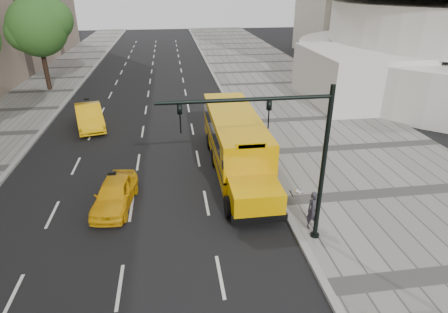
{
  "coord_description": "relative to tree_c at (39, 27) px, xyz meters",
  "views": [
    {
      "loc": [
        1.16,
        -20.21,
        9.51
      ],
      "look_at": [
        3.5,
        -4.0,
        1.9
      ],
      "focal_mm": 30.0,
      "sensor_mm": 36.0,
      "label": 1
    }
  ],
  "objects": [
    {
      "name": "ground",
      "position": [
        10.4,
        -17.52,
        -5.92
      ],
      "size": [
        140.0,
        140.0,
        0.0
      ],
      "primitive_type": "plane",
      "color": "black",
      "rests_on": "ground"
    },
    {
      "name": "sidewalk_museum",
      "position": [
        22.4,
        -17.52,
        -5.85
      ],
      "size": [
        12.0,
        140.0,
        0.15
      ],
      "primitive_type": "cube",
      "color": "gray",
      "rests_on": "ground"
    },
    {
      "name": "curb_museum",
      "position": [
        16.4,
        -17.52,
        -5.85
      ],
      "size": [
        0.3,
        140.0,
        0.15
      ],
      "primitive_type": "cube",
      "color": "gray",
      "rests_on": "ground"
    },
    {
      "name": "curb_far",
      "position": [
        2.4,
        -17.52,
        -5.85
      ],
      "size": [
        0.3,
        140.0,
        0.15
      ],
      "primitive_type": "cube",
      "color": "gray",
      "rests_on": "ground"
    },
    {
      "name": "tree_c",
      "position": [
        0.0,
        0.0,
        0.0
      ],
      "size": [
        5.91,
        5.25,
        8.5
      ],
      "color": "black",
      "rests_on": "ground"
    },
    {
      "name": "school_bus",
      "position": [
        14.9,
        -18.92,
        -4.16
      ],
      "size": [
        2.96,
        11.56,
        3.19
      ],
      "color": "#DB9C00",
      "rests_on": "ground"
    },
    {
      "name": "taxi_near",
      "position": [
        8.7,
        -22.24,
        -5.25
      ],
      "size": [
        2.08,
        4.13,
        1.35
      ],
      "primitive_type": "imported",
      "rotation": [
        0.0,
        0.0,
        -0.13
      ],
      "color": "#F8B40D",
      "rests_on": "ground"
    },
    {
      "name": "taxi_far",
      "position": [
        5.65,
        -11.15,
        -5.1
      ],
      "size": [
        2.92,
        5.26,
        1.64
      ],
      "primitive_type": "imported",
      "rotation": [
        0.0,
        0.0,
        0.25
      ],
      "color": "#F8B40D",
      "rests_on": "ground"
    },
    {
      "name": "pedestrian",
      "position": [
        17.1,
        -25.34,
        -4.93
      ],
      "size": [
        0.65,
        0.47,
        1.68
      ],
      "primitive_type": "imported",
      "rotation": [
        0.0,
        0.0,
        0.12
      ],
      "color": "#322F37",
      "rests_on": "sidewalk_museum"
    },
    {
      "name": "traffic_signal",
      "position": [
        15.59,
        -25.93,
        -1.83
      ],
      "size": [
        6.18,
        0.36,
        6.4
      ],
      "color": "black",
      "rests_on": "ground"
    }
  ]
}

